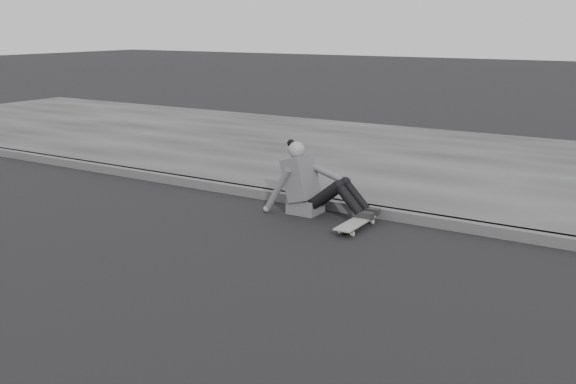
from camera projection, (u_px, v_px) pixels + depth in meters
name	position (u px, v px, depth m)	size (l,w,h in m)	color
ground	(175.00, 271.00, 5.90)	(80.00, 80.00, 0.00)	black
curb	(312.00, 201.00, 8.02)	(24.00, 0.16, 0.12)	#4C4C4C
sidewalk	(402.00, 159.00, 10.51)	(24.00, 6.00, 0.12)	#3B3B3B
skateboard	(357.00, 223.00, 7.12)	(0.20, 0.78, 0.09)	#AAAAA4
seated_woman	(310.00, 185.00, 7.62)	(1.38, 0.46, 0.88)	#545456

